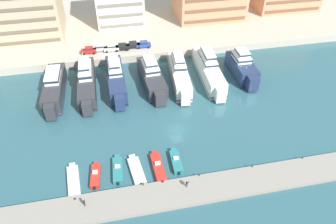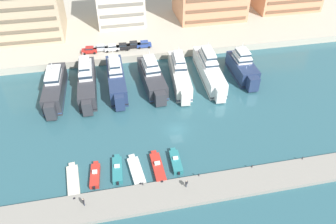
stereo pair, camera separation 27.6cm
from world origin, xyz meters
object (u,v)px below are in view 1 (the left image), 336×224
yacht_navy_mid_left (116,78)px  yacht_ivory_center (179,73)px  car_blue_center_right (144,44)px  pedestrian_mid_deck (187,183)px  car_white_mid_left (111,48)px  car_silver_left (100,48)px  yacht_charcoal_far_left (54,88)px  car_red_far_left (89,50)px  car_black_center_left (122,47)px  motorboat_red_left (96,175)px  motorboat_teal_mid_left (118,170)px  motorboat_white_center_left (136,170)px  pedestrian_near_edge (84,202)px  motorboat_teal_center_right (176,161)px  yacht_charcoal_center_left (152,76)px  car_black_center (133,45)px  yacht_navy_mid_right (242,67)px  motorboat_cream_far_left (74,182)px  yacht_charcoal_left (86,81)px  motorboat_red_center (158,167)px  yacht_white_center_right (209,69)px

yacht_navy_mid_left → yacht_ivory_center: yacht_navy_mid_left is taller
car_blue_center_right → pedestrian_mid_deck: car_blue_center_right is taller
car_white_mid_left → car_silver_left: bearing=169.8°
yacht_charcoal_far_left → car_red_far_left: (8.28, 15.80, 0.59)m
car_black_center_left → yacht_ivory_center: bearing=-51.1°
yacht_ivory_center → motorboat_red_left: size_ratio=3.40×
yacht_charcoal_far_left → motorboat_teal_mid_left: yacht_charcoal_far_left is taller
pedestrian_mid_deck → yacht_ivory_center: bearing=78.9°
motorboat_teal_mid_left → car_black_center_left: size_ratio=1.65×
motorboat_white_center_left → pedestrian_near_edge: pedestrian_near_edge is taller
car_red_far_left → motorboat_teal_center_right: bearing=-70.9°
yacht_charcoal_center_left → car_white_mid_left: yacht_charcoal_center_left is taller
yacht_ivory_center → motorboat_white_center_left: size_ratio=2.80×
pedestrian_mid_deck → car_red_far_left: bearing=107.3°
car_blue_center_right → car_silver_left: bearing=178.5°
yacht_ivory_center → car_black_center: bearing=120.6°
yacht_charcoal_far_left → yacht_navy_mid_right: 46.11m
yacht_charcoal_far_left → motorboat_cream_far_left: bearing=-80.9°
pedestrian_near_edge → yacht_navy_mid_left: bearing=76.8°
motorboat_white_center_left → car_red_far_left: 43.59m
motorboat_red_left → yacht_ivory_center: bearing=51.4°
yacht_charcoal_left → motorboat_white_center_left: 29.50m
motorboat_red_center → yacht_ivory_center: bearing=69.2°
yacht_navy_mid_right → car_red_far_left: bearing=156.6°
yacht_navy_mid_left → car_white_mid_left: 15.13m
yacht_navy_mid_left → motorboat_red_center: yacht_navy_mid_left is taller
car_blue_center_right → yacht_ivory_center: bearing=-67.6°
car_blue_center_right → car_white_mid_left: bearing=-178.4°
car_red_far_left → car_white_mid_left: size_ratio=1.02×
motorboat_teal_mid_left → motorboat_red_center: bearing=-7.2°
car_black_center_left → car_blue_center_right: bearing=2.3°
motorboat_teal_center_right → car_silver_left: car_silver_left is taller
motorboat_red_center → car_black_center_left: car_black_center_left is taller
car_red_far_left → car_blue_center_right: size_ratio=1.01×
motorboat_teal_center_right → pedestrian_near_edge: size_ratio=3.72×
yacht_charcoal_center_left → car_red_far_left: 21.42m
yacht_ivory_center → pedestrian_near_edge: 40.89m
motorboat_red_center → car_black_center: bearing=88.8°
yacht_charcoal_far_left → car_silver_left: (11.28, 16.47, 0.59)m
yacht_white_center_right → car_red_far_left: 33.06m
motorboat_teal_mid_left → car_silver_left: 42.85m
car_silver_left → pedestrian_mid_deck: (12.13, -49.30, -1.27)m
yacht_charcoal_left → motorboat_red_center: size_ratio=2.70×
yacht_charcoal_far_left → car_white_mid_left: 21.46m
motorboat_red_left → car_black_center: bearing=74.3°
yacht_charcoal_center_left → yacht_navy_mid_right: bearing=-1.9°
yacht_charcoal_far_left → motorboat_cream_far_left: yacht_charcoal_far_left is taller
yacht_white_center_right → yacht_navy_mid_left: bearing=179.1°
yacht_ivory_center → yacht_navy_mid_right: 16.23m
yacht_charcoal_center_left → car_white_mid_left: size_ratio=4.59×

